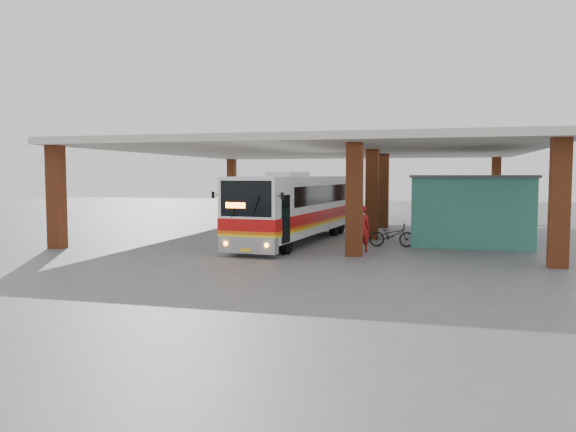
# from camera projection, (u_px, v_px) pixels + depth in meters

# --- Properties ---
(ground) EXTENTS (90.00, 90.00, 0.00)m
(ground) POSITION_uv_depth(u_px,v_px,m) (297.00, 244.00, 25.25)
(ground) COLOR #515154
(ground) RESTS_ON ground
(brick_columns) EXTENTS (20.10, 21.60, 4.35)m
(brick_columns) POSITION_uv_depth(u_px,v_px,m) (346.00, 193.00, 29.55)
(brick_columns) COLOR #994621
(brick_columns) RESTS_ON ground
(canopy_roof) EXTENTS (21.00, 23.00, 0.30)m
(canopy_roof) POSITION_uv_depth(u_px,v_px,m) (334.00, 150.00, 31.07)
(canopy_roof) COLOR beige
(canopy_roof) RESTS_ON brick_columns
(shop_building) EXTENTS (5.20, 8.20, 3.11)m
(shop_building) POSITION_uv_depth(u_px,v_px,m) (468.00, 207.00, 27.08)
(shop_building) COLOR #2C6F62
(shop_building) RESTS_ON ground
(coach_bus) EXTENTS (3.34, 11.33, 3.25)m
(coach_bus) POSITION_uv_depth(u_px,v_px,m) (295.00, 207.00, 25.93)
(coach_bus) COLOR white
(coach_bus) RESTS_ON ground
(motorcycle) EXTENTS (2.01, 0.91, 1.02)m
(motorcycle) POSITION_uv_depth(u_px,v_px,m) (392.00, 235.00, 24.30)
(motorcycle) COLOR black
(motorcycle) RESTS_ON ground
(pedestrian) EXTENTS (0.79, 0.64, 1.89)m
(pedestrian) POSITION_uv_depth(u_px,v_px,m) (362.00, 228.00, 22.70)
(pedestrian) COLOR red
(pedestrian) RESTS_ON ground
(red_chair) EXTENTS (0.50, 0.50, 0.74)m
(red_chair) POSITION_uv_depth(u_px,v_px,m) (418.00, 226.00, 30.36)
(red_chair) COLOR red
(red_chair) RESTS_ON ground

